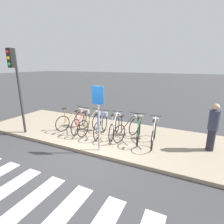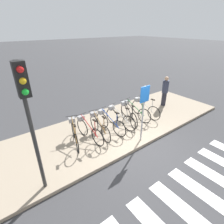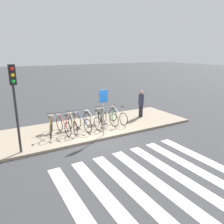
{
  "view_description": "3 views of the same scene",
  "coord_description": "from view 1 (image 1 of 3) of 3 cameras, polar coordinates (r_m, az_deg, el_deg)",
  "views": [
    {
      "loc": [
        3.15,
        -4.63,
        3.09
      ],
      "look_at": [
        0.41,
        1.15,
        1.33
      ],
      "focal_mm": 28.0,
      "sensor_mm": 36.0,
      "label": 1
    },
    {
      "loc": [
        -4.16,
        -3.69,
        4.31
      ],
      "look_at": [
        -0.42,
        1.27,
        1.23
      ],
      "focal_mm": 28.0,
      "sensor_mm": 36.0,
      "label": 2
    },
    {
      "loc": [
        -4.4,
        -8.72,
        4.16
      ],
      "look_at": [
        1.14,
        0.9,
        1.07
      ],
      "focal_mm": 35.0,
      "sensor_mm": 36.0,
      "label": 3
    }
  ],
  "objects": [
    {
      "name": "ground_plane",
      "position": [
        6.4,
        -7.99,
        -13.68
      ],
      "size": [
        120.0,
        120.0,
        0.0
      ],
      "primitive_type": "plane",
      "color": "#38383A"
    },
    {
      "name": "sidewalk",
      "position": [
        7.79,
        -0.64,
        -7.52
      ],
      "size": [
        12.08,
        3.64,
        0.12
      ],
      "color": "gray",
      "rests_on": "ground_plane"
    },
    {
      "name": "parked_bicycle_0",
      "position": [
        8.5,
        -12.47,
        -2.17
      ],
      "size": [
        0.65,
        1.67,
        1.07
      ],
      "color": "black",
      "rests_on": "sidewalk"
    },
    {
      "name": "parked_bicycle_1",
      "position": [
        8.11,
        -9.77,
        -2.9
      ],
      "size": [
        0.46,
        1.74,
        1.07
      ],
      "color": "black",
      "rests_on": "sidewalk"
    },
    {
      "name": "parked_bicycle_2",
      "position": [
        7.84,
        -6.74,
        -3.41
      ],
      "size": [
        0.46,
        1.74,
        1.07
      ],
      "color": "black",
      "rests_on": "sidewalk"
    },
    {
      "name": "parked_bicycle_3",
      "position": [
        7.58,
        -3.45,
        -3.99
      ],
      "size": [
        0.48,
        1.72,
        1.07
      ],
      "color": "black",
      "rests_on": "sidewalk"
    },
    {
      "name": "parked_bicycle_4",
      "position": [
        7.39,
        0.99,
        -4.5
      ],
      "size": [
        0.49,
        1.72,
        1.07
      ],
      "color": "black",
      "rests_on": "sidewalk"
    },
    {
      "name": "parked_bicycle_5",
      "position": [
        7.21,
        5.38,
        -5.06
      ],
      "size": [
        0.62,
        1.69,
        1.07
      ],
      "color": "black",
      "rests_on": "sidewalk"
    },
    {
      "name": "parked_bicycle_6",
      "position": [
        7.14,
        8.77,
        -5.41
      ],
      "size": [
        0.55,
        1.71,
        1.07
      ],
      "color": "black",
      "rests_on": "sidewalk"
    },
    {
      "name": "parked_bicycle_7",
      "position": [
        6.92,
        13.55,
        -6.35
      ],
      "size": [
        0.46,
        1.74,
        1.07
      ],
      "color": "black",
      "rests_on": "sidewalk"
    },
    {
      "name": "pedestrian",
      "position": [
        6.97,
        30.08,
        -4.11
      ],
      "size": [
        0.34,
        0.34,
        1.7
      ],
      "color": "#23232D",
      "rests_on": "sidewalk"
    },
    {
      "name": "traffic_light",
      "position": [
        8.29,
        -29.13,
        10.72
      ],
      "size": [
        0.24,
        0.4,
        3.58
      ],
      "color": "#2D2D2D",
      "rests_on": "sidewalk"
    },
    {
      "name": "sign_post",
      "position": [
        5.86,
        -4.5,
        1.35
      ],
      "size": [
        0.44,
        0.07,
        2.29
      ],
      "color": "#99999E",
      "rests_on": "sidewalk"
    }
  ]
}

